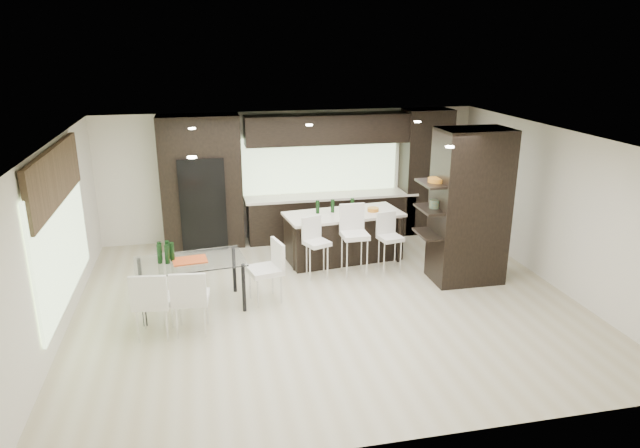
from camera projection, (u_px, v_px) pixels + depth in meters
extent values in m
plane|color=#C0B493|center=(328.00, 302.00, 9.35)|extent=(8.00, 8.00, 0.00)
cube|color=silver|center=(292.00, 174.00, 12.19)|extent=(8.00, 0.02, 2.70)
cube|color=silver|center=(55.00, 241.00, 8.14)|extent=(0.02, 7.00, 2.70)
cube|color=silver|center=(556.00, 208.00, 9.73)|extent=(0.02, 7.00, 2.70)
cube|color=white|center=(328.00, 138.00, 8.52)|extent=(8.00, 7.00, 0.02)
cube|color=#B2D199|center=(61.00, 237.00, 8.33)|extent=(0.04, 3.20, 1.90)
cube|color=#B2D199|center=(319.00, 164.00, 12.21)|extent=(3.40, 0.04, 1.20)
cube|color=brown|center=(55.00, 177.00, 8.06)|extent=(0.08, 3.00, 0.80)
cube|color=white|center=(325.00, 136.00, 8.76)|extent=(4.00, 3.00, 0.02)
cube|color=black|center=(318.00, 177.00, 11.99)|extent=(6.80, 0.68, 2.70)
cube|color=black|center=(203.00, 202.00, 11.58)|extent=(0.90, 0.68, 1.90)
cube|color=black|center=(470.00, 207.00, 9.83)|extent=(1.20, 0.80, 2.70)
cube|color=black|center=(343.00, 236.00, 11.05)|extent=(2.33, 1.23, 0.93)
cube|color=white|center=(317.00, 254.00, 10.20)|extent=(0.51, 0.51, 0.89)
cube|color=white|center=(354.00, 248.00, 10.28)|extent=(0.46, 0.46, 1.04)
cube|color=white|center=(390.00, 248.00, 10.48)|extent=(0.46, 0.46, 0.88)
cube|color=black|center=(370.00, 241.00, 11.46)|extent=(1.28, 0.63, 0.47)
cube|color=white|center=(192.00, 284.00, 9.02)|extent=(1.77, 1.14, 0.80)
cube|color=white|center=(191.00, 302.00, 8.26)|extent=(0.56, 0.56, 0.93)
cube|color=white|center=(154.00, 305.00, 8.15)|extent=(0.58, 0.58, 0.95)
cube|color=white|center=(265.00, 275.00, 9.24)|extent=(0.61, 0.61, 0.94)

